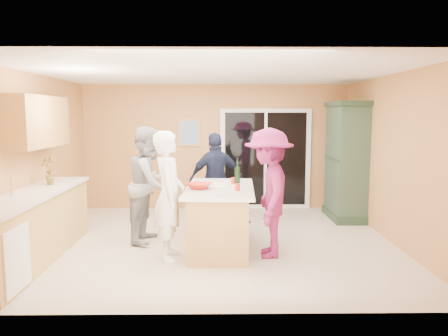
{
  "coord_description": "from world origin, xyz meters",
  "views": [
    {
      "loc": [
        0.07,
        -6.64,
        1.98
      ],
      "look_at": [
        0.15,
        0.1,
        1.15
      ],
      "focal_mm": 35.0,
      "sensor_mm": 36.0,
      "label": 1
    }
  ],
  "objects_px": {
    "kitchen_island": "(220,221)",
    "woman_magenta": "(269,193)",
    "woman_navy": "(216,180)",
    "green_hutch": "(347,162)",
    "woman_grey": "(150,184)",
    "woman_white": "(169,196)"
  },
  "relations": [
    {
      "from": "kitchen_island",
      "to": "woman_magenta",
      "type": "distance_m",
      "value": 0.86
    },
    {
      "from": "kitchen_island",
      "to": "woman_navy",
      "type": "distance_m",
      "value": 1.43
    },
    {
      "from": "green_hutch",
      "to": "woman_magenta",
      "type": "xyz_separation_m",
      "value": [
        -1.73,
        -2.22,
        -0.18
      ]
    },
    {
      "from": "kitchen_island",
      "to": "woman_grey",
      "type": "distance_m",
      "value": 1.28
    },
    {
      "from": "woman_white",
      "to": "woman_navy",
      "type": "distance_m",
      "value": 1.86
    },
    {
      "from": "woman_grey",
      "to": "woman_magenta",
      "type": "bearing_deg",
      "value": -105.43
    },
    {
      "from": "woman_grey",
      "to": "woman_magenta",
      "type": "distance_m",
      "value": 1.93
    },
    {
      "from": "woman_grey",
      "to": "woman_magenta",
      "type": "height_order",
      "value": "woman_grey"
    },
    {
      "from": "woman_navy",
      "to": "green_hutch",
      "type": "bearing_deg",
      "value": 177.11
    },
    {
      "from": "woman_white",
      "to": "woman_navy",
      "type": "relative_size",
      "value": 1.06
    },
    {
      "from": "woman_navy",
      "to": "woman_white",
      "type": "bearing_deg",
      "value": 54.38
    },
    {
      "from": "woman_white",
      "to": "woman_navy",
      "type": "height_order",
      "value": "woman_white"
    },
    {
      "from": "green_hutch",
      "to": "woman_white",
      "type": "distance_m",
      "value": 3.88
    },
    {
      "from": "kitchen_island",
      "to": "woman_grey",
      "type": "bearing_deg",
      "value": 158.78
    },
    {
      "from": "kitchen_island",
      "to": "woman_magenta",
      "type": "bearing_deg",
      "value": -19.76
    },
    {
      "from": "kitchen_island",
      "to": "green_hutch",
      "type": "height_order",
      "value": "green_hutch"
    },
    {
      "from": "woman_grey",
      "to": "woman_white",
      "type": "bearing_deg",
      "value": -147.23
    },
    {
      "from": "kitchen_island",
      "to": "green_hutch",
      "type": "bearing_deg",
      "value": 41.76
    },
    {
      "from": "woman_navy",
      "to": "woman_magenta",
      "type": "height_order",
      "value": "woman_magenta"
    },
    {
      "from": "woman_white",
      "to": "green_hutch",
      "type": "bearing_deg",
      "value": -57.29
    },
    {
      "from": "woman_white",
      "to": "woman_magenta",
      "type": "relative_size",
      "value": 0.98
    },
    {
      "from": "woman_grey",
      "to": "kitchen_island",
      "type": "bearing_deg",
      "value": -105.98
    }
  ]
}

